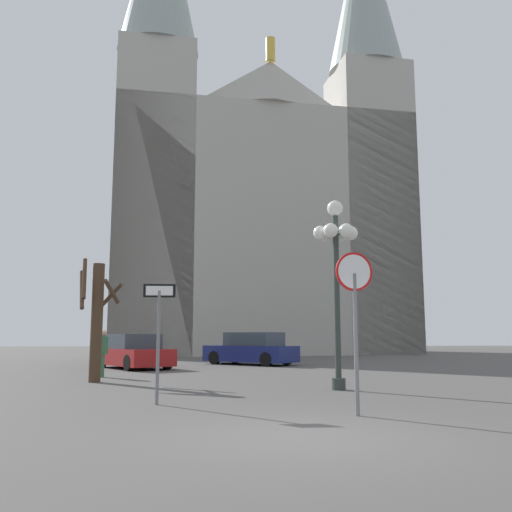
% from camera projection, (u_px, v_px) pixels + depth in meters
% --- Properties ---
extents(ground_plane, '(120.00, 120.00, 0.00)m').
position_uv_depth(ground_plane, '(307.00, 438.00, 7.64)').
color(ground_plane, '#514F4C').
extents(cathedral, '(23.12, 15.66, 37.12)m').
position_uv_depth(cathedral, '(259.00, 198.00, 43.16)').
color(cathedral, '#ADA89E').
rests_on(cathedral, ground).
extents(stop_sign, '(0.72, 0.17, 2.94)m').
position_uv_depth(stop_sign, '(355.00, 301.00, 9.99)').
color(stop_sign, slate).
rests_on(stop_sign, ground).
extents(one_way_arrow_sign, '(0.68, 0.07, 2.49)m').
position_uv_depth(one_way_arrow_sign, '(159.00, 326.00, 11.46)').
color(one_way_arrow_sign, slate).
rests_on(one_way_arrow_sign, ground).
extents(street_lamp, '(1.22, 1.11, 5.06)m').
position_uv_depth(street_lamp, '(336.00, 252.00, 14.75)').
color(street_lamp, '#2D3833').
rests_on(street_lamp, ground).
extents(bare_tree, '(1.40, 1.40, 3.82)m').
position_uv_depth(bare_tree, '(96.00, 317.00, 16.78)').
color(bare_tree, '#473323').
rests_on(bare_tree, ground).
extents(parked_car_near_red, '(3.84, 4.55, 1.44)m').
position_uv_depth(parked_car_near_red, '(133.00, 352.00, 23.28)').
color(parked_car_near_red, maroon).
rests_on(parked_car_near_red, ground).
extents(parked_car_far_navy, '(4.59, 4.29, 1.53)m').
position_uv_depth(parked_car_far_navy, '(251.00, 350.00, 26.10)').
color(parked_car_far_navy, navy).
rests_on(parked_car_far_navy, ground).
extents(pedestrian_walking, '(0.32, 0.32, 1.58)m').
position_uv_depth(pedestrian_walking, '(103.00, 349.00, 18.54)').
color(pedestrian_walking, '#33663F').
rests_on(pedestrian_walking, ground).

